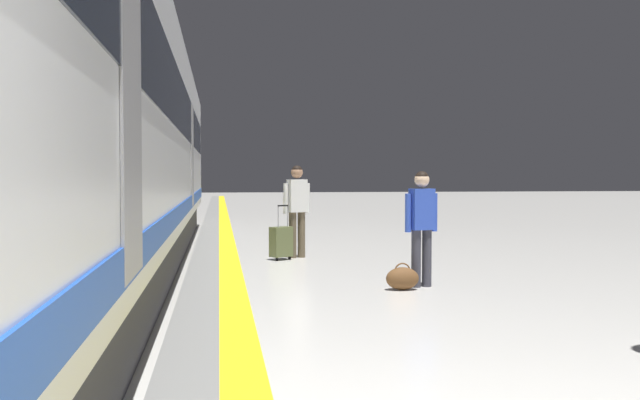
# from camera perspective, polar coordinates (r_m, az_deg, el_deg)

# --- Properties ---
(safety_line_strip) EXTENTS (0.36, 80.00, 0.01)m
(safety_line_strip) POSITION_cam_1_polar(r_m,az_deg,el_deg) (11.03, -7.24, -5.84)
(safety_line_strip) COLOR yellow
(safety_line_strip) RESTS_ON ground
(tactile_edge_band) EXTENTS (0.67, 80.00, 0.01)m
(tactile_edge_band) POSITION_cam_1_polar(r_m,az_deg,el_deg) (11.03, -9.08, -5.86)
(tactile_edge_band) COLOR slate
(tactile_edge_band) RESTS_ON ground
(high_speed_train) EXTENTS (2.94, 28.85, 4.97)m
(high_speed_train) POSITION_cam_1_polar(r_m,az_deg,el_deg) (9.08, -20.96, 8.15)
(high_speed_train) COLOR #38383D
(high_speed_train) RESTS_ON ground
(passenger_near) EXTENTS (0.48, 0.26, 1.57)m
(passenger_near) POSITION_cam_1_polar(r_m,az_deg,el_deg) (9.58, 8.23, -1.60)
(passenger_near) COLOR #383842
(passenger_near) RESTS_ON ground
(duffel_bag_near) EXTENTS (0.44, 0.26, 0.36)m
(duffel_bag_near) POSITION_cam_1_polar(r_m,az_deg,el_deg) (9.37, 6.69, -6.32)
(duffel_bag_near) COLOR brown
(duffel_bag_near) RESTS_ON ground
(passenger_mid) EXTENTS (0.50, 0.30, 1.69)m
(passenger_mid) POSITION_cam_1_polar(r_m,az_deg,el_deg) (12.84, -1.88, -0.34)
(passenger_mid) COLOR brown
(passenger_mid) RESTS_ON ground
(suitcase_mid) EXTENTS (0.44, 0.39, 0.98)m
(suitcase_mid) POSITION_cam_1_polar(r_m,az_deg,el_deg) (12.55, -3.18, -3.39)
(suitcase_mid) COLOR #596038
(suitcase_mid) RESTS_ON ground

